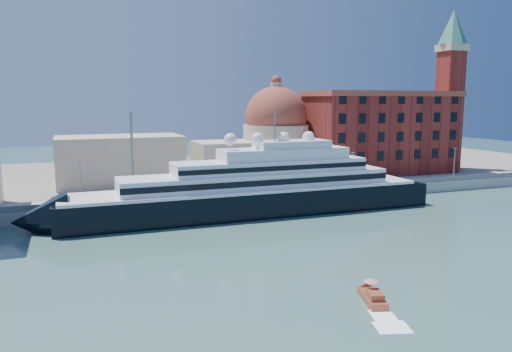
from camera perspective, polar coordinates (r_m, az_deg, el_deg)
name	(u,v)px	position (r m, az deg, el deg)	size (l,w,h in m)	color
ground	(291,246)	(79.27, 4.07, -8.00)	(400.00, 400.00, 0.00)	#355C59
quay	(226,199)	(109.83, -3.41, -2.62)	(180.00, 10.00, 2.50)	gray
land	(185,174)	(148.94, -8.16, 0.19)	(260.00, 72.00, 2.00)	slate
quay_fence	(233,194)	(105.27, -2.68, -2.08)	(180.00, 0.10, 1.20)	slate
superyacht	(238,194)	(98.67, -2.08, -2.12)	(82.49, 11.44, 24.65)	black
water_taxi	(372,296)	(59.64, 13.17, -13.26)	(3.43, 6.01, 2.71)	brown
warehouse	(380,132)	(147.51, 14.04, 4.94)	(43.00, 19.00, 23.25)	maroon
campanile	(450,80)	(162.28, 21.32, 10.21)	(8.40, 8.40, 47.00)	maroon
church	(222,145)	(132.79, -3.90, 3.54)	(66.00, 18.00, 25.50)	beige
lamp_posts	(170,164)	(103.73, -9.86, 1.41)	(120.80, 2.40, 18.00)	slate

